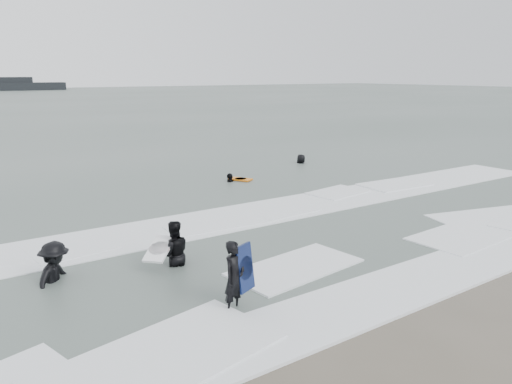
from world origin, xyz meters
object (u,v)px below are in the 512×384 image
surfer_centre (235,311)px  vessel_horizon (14,86)px  surfer_right_far (301,164)px  surfer_wading (174,266)px  surfer_breaker (56,283)px  surfer_right_near (230,183)px

surfer_centre → vessel_horizon: vessel_horizon is taller
surfer_centre → surfer_right_far: size_ratio=0.90×
surfer_wading → vessel_horizon: bearing=-85.3°
surfer_centre → surfer_right_far: surfer_right_far is taller
surfer_breaker → surfer_right_far: (14.16, 8.77, 0.00)m
surfer_wading → surfer_right_far: 14.79m
surfer_right_near → surfer_wading: bearing=19.5°
surfer_breaker → vessel_horizon: size_ratio=0.07×
surfer_centre → surfer_right_near: surfer_right_near is taller
surfer_breaker → surfer_right_near: size_ratio=1.17×
surfer_right_far → surfer_breaker: bearing=1.8°
surfer_centre → surfer_breaker: surfer_breaker is taller
surfer_right_far → vessel_horizon: 128.42m
surfer_right_far → vessel_horizon: (5.45, 128.30, 1.31)m
surfer_breaker → surfer_right_far: 16.66m
surfer_wading → surfer_right_far: size_ratio=1.03×
surfer_right_near → surfer_right_far: bearing=167.4°
surfer_centre → surfer_breaker: size_ratio=0.81×
surfer_wading → surfer_centre: bearing=101.6°
surfer_wading → surfer_right_near: bearing=-117.4°
surfer_right_far → surfer_right_near: bearing=-11.2°
surfer_centre → surfer_right_far: (11.50, 12.19, 0.00)m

